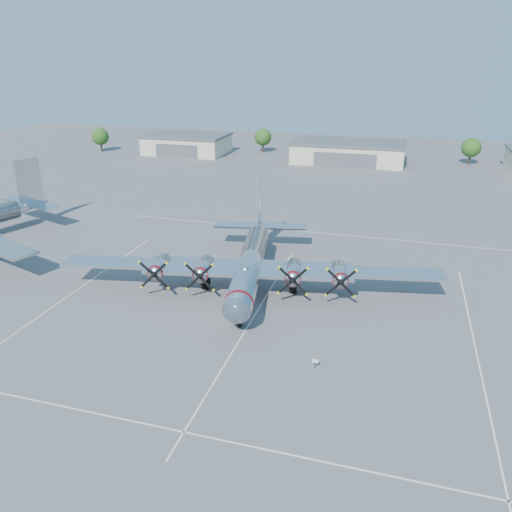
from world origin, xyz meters
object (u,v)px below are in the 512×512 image
(tree_far_west, at_px, (100,137))
(tree_east, at_px, (471,148))
(tree_west, at_px, (263,137))
(main_bomber_b29, at_px, (251,284))
(hangar_west, at_px, (187,144))
(hangar_center, at_px, (348,152))
(info_placard, at_px, (315,362))

(tree_far_west, height_order, tree_east, same)
(tree_west, bearing_deg, main_bomber_b29, -75.44)
(hangar_west, xyz_separation_m, tree_east, (75.00, 6.04, 1.51))
(hangar_center, relative_size, info_placard, 28.60)
(hangar_center, height_order, info_placard, hangar_center)
(tree_west, distance_m, tree_east, 55.04)
(hangar_center, relative_size, main_bomber_b29, 0.65)
(hangar_west, height_order, hangar_center, same)
(tree_west, relative_size, info_placard, 6.64)
(hangar_center, distance_m, tree_far_west, 70.13)
(hangar_west, distance_m, main_bomber_b29, 88.70)
(hangar_center, bearing_deg, main_bomber_b29, -91.97)
(tree_west, bearing_deg, hangar_center, -17.82)
(hangar_center, xyz_separation_m, tree_east, (30.00, 6.04, 1.51))
(tree_west, bearing_deg, info_placard, -72.01)
(tree_west, height_order, info_placard, tree_west)
(tree_far_west, distance_m, main_bomber_b29, 100.08)
(hangar_center, relative_size, tree_west, 4.31)
(hangar_west, relative_size, tree_east, 3.40)
(hangar_center, height_order, main_bomber_b29, hangar_center)
(tree_west, xyz_separation_m, tree_east, (55.00, -2.00, 0.00))
(tree_east, distance_m, main_bomber_b29, 90.18)
(tree_east, bearing_deg, tree_west, 177.92)
(info_placard, bearing_deg, tree_far_west, 131.44)
(hangar_west, bearing_deg, hangar_center, -0.00)
(tree_east, height_order, main_bomber_b29, tree_east)
(hangar_center, xyz_separation_m, main_bomber_b29, (-2.68, -77.91, -2.71))
(tree_east, relative_size, main_bomber_b29, 0.15)
(info_placard, bearing_deg, hangar_center, 95.20)
(main_bomber_b29, bearing_deg, info_placard, -66.10)
(tree_west, distance_m, main_bomber_b29, 88.89)
(tree_east, distance_m, info_placard, 101.85)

